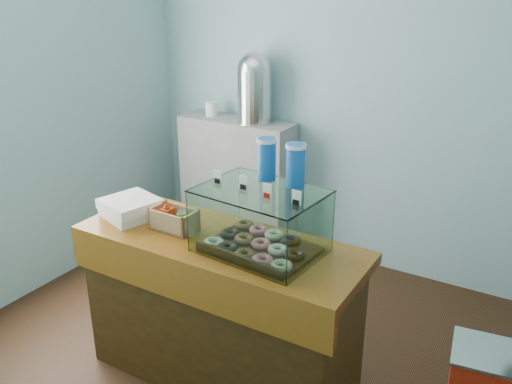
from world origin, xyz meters
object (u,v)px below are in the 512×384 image
Objects in this scene: display_case at (264,217)px; red_cooler at (492,384)px; counter at (220,310)px; coffee_urn at (255,86)px.

display_case is 1.30× the size of red_cooler.
coffee_urn is at bearing 114.62° from counter.
red_cooler is (2.12, -1.09, -1.20)m from coffee_urn.
coffee_urn reaches higher than display_case.
display_case is 1.51m from red_cooler.
counter is 2.83× the size of coffee_urn.
counter is 0.67m from display_case.
counter is 1.51m from red_cooler.
display_case reaches higher than counter.
coffee_urn is 1.15× the size of red_cooler.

